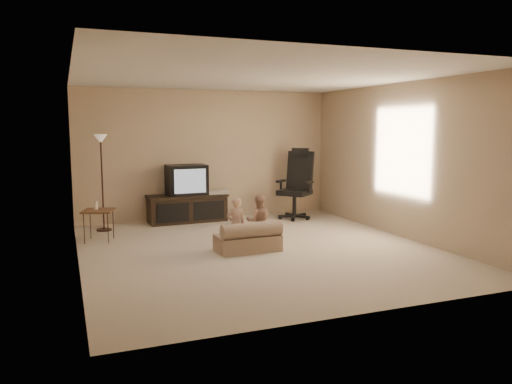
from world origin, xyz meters
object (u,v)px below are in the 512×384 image
Objects in this scene: child_sofa at (249,239)px; office_chair at (296,193)px; toddler_left at (236,224)px; toddler_right at (259,221)px; floor_lamp at (101,161)px; tv_stand at (187,198)px; side_table at (98,211)px.

office_chair is at bearing 48.59° from child_sofa.
toddler_right is (0.38, 0.07, 0.01)m from toddler_left.
floor_lamp is at bearing -132.96° from office_chair.
tv_stand is 2.12m from office_chair.
floor_lamp is (-3.63, 0.14, 0.72)m from office_chair.
toddler_right is (2.08, -2.07, -0.82)m from floor_lamp.
toddler_left is 0.98× the size of toddler_right.
floor_lamp is 3.11m from child_sofa.
side_table is (-3.77, -0.67, -0.01)m from office_chair.
office_chair is 1.50× the size of child_sofa.
toddler_right is at bearing -79.61° from office_chair.
side_table is at bearing -149.11° from tv_stand.
side_table is at bearing -99.40° from floor_lamp.
side_table is at bearing -36.11° from toddler_left.
toddler_right is at bearing -79.41° from tv_stand.
child_sofa is (1.84, -2.28, -1.03)m from floor_lamp.
tv_stand is 1.11× the size of office_chair.
tv_stand is at bearing 94.94° from child_sofa.
child_sofa is at bearing 55.78° from toddler_right.
office_chair is at bearing 10.14° from side_table.
toddler_right is (0.24, 0.21, 0.21)m from child_sofa.
office_chair reaches higher than tv_stand.
toddler_left is at bearing 135.16° from child_sofa.
floor_lamp is 2.11× the size of toddler_right.
tv_stand is 1.66× the size of child_sofa.
toddler_right is (2.21, -1.26, -0.09)m from side_table.
child_sofa is (-1.79, -2.14, -0.32)m from office_chair.
child_sofa is at bearing 136.65° from toddler_left.
office_chair is 0.83× the size of floor_lamp.
tv_stand is 1.94× the size of toddler_right.
toddler_left is at bearing -84.85° from office_chair.
tv_stand is 2.59m from child_sofa.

